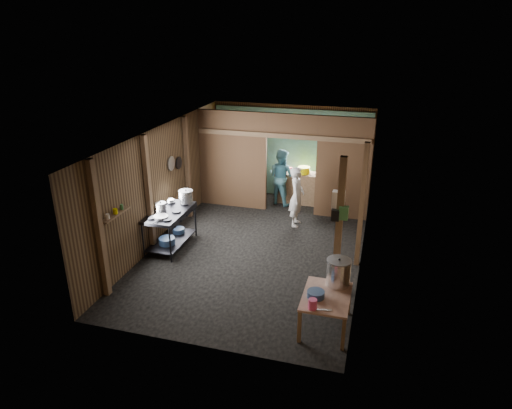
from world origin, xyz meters
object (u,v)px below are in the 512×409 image
(stock_pot, at_px, (338,273))
(pink_bucket, at_px, (313,304))
(gas_range, at_px, (171,229))
(stove_pot_large, at_px, (186,197))
(yellow_tub, at_px, (304,170))
(prep_table, at_px, (325,311))
(cook, at_px, (297,197))

(stock_pot, distance_m, pink_bucket, 0.87)
(gas_range, bearing_deg, pink_bucket, -34.07)
(stove_pot_large, xyz_separation_m, yellow_tub, (2.18, 2.93, -0.06))
(prep_table, xyz_separation_m, cook, (-1.25, 3.91, 0.44))
(stock_pot, relative_size, pink_bucket, 2.94)
(yellow_tub, bearing_deg, gas_range, -124.09)
(stock_pot, height_order, yellow_tub, stock_pot)
(prep_table, xyz_separation_m, stock_pot, (0.13, 0.38, 0.53))
(stock_pot, relative_size, yellow_tub, 1.45)
(stock_pot, xyz_separation_m, pink_bucket, (-0.29, -0.80, -0.14))
(gas_range, xyz_separation_m, stove_pot_large, (0.17, 0.54, 0.57))
(gas_range, height_order, cook, cook)
(gas_range, bearing_deg, stock_pot, -22.55)
(prep_table, relative_size, cook, 0.70)
(cook, bearing_deg, yellow_tub, 2.63)
(gas_range, height_order, stock_pot, stock_pot)
(gas_range, distance_m, stock_pot, 4.18)
(pink_bucket, xyz_separation_m, cook, (-1.09, 4.33, 0.05))
(gas_range, height_order, stove_pot_large, stove_pot_large)
(pink_bucket, height_order, cook, cook)
(cook, bearing_deg, gas_range, 126.85)
(gas_range, relative_size, cook, 0.98)
(stock_pot, bearing_deg, yellow_tub, 106.45)
(gas_range, xyz_separation_m, yellow_tub, (2.35, 3.47, 0.51))
(stove_pot_large, height_order, stock_pot, stove_pot_large)
(cook, bearing_deg, prep_table, -163.60)
(stock_pot, distance_m, cook, 3.79)
(stove_pot_large, bearing_deg, pink_bucket, -41.02)
(prep_table, relative_size, stove_pot_large, 3.15)
(prep_table, relative_size, pink_bucket, 6.34)
(cook, bearing_deg, stove_pot_large, 120.01)
(gas_range, distance_m, cook, 3.14)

